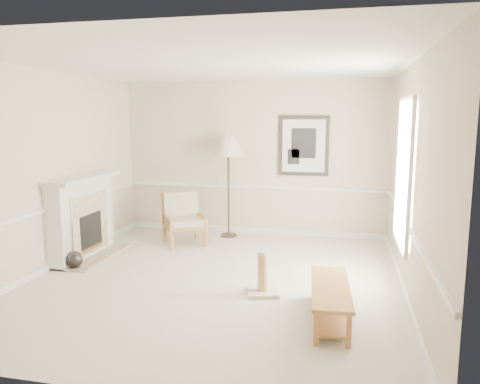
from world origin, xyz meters
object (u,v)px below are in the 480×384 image
floor_lamp (228,149)px  bench (330,297)px  floor_vase (74,260)px  scratching_post (263,281)px  armchair (183,216)px

floor_lamp → bench: bearing=-59.3°
floor_vase → floor_lamp: floor_lamp is taller
floor_vase → scratching_post: 2.91m
armchair → floor_lamp: size_ratio=0.51×
bench → scratching_post: bearing=145.4°
floor_vase → scratching_post: size_ratio=1.32×
bench → floor_lamp: bearing=120.7°
floor_lamp → scratching_post: floor_lamp is taller
bench → armchair: bearing=134.6°
floor_vase → bench: 3.87m
floor_lamp → scratching_post: size_ratio=3.37×
armchair → scratching_post: bearing=-82.6°
floor_lamp → floor_vase: bearing=-126.2°
floor_vase → armchair: bearing=58.2°
floor_lamp → bench: floor_lamp is taller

